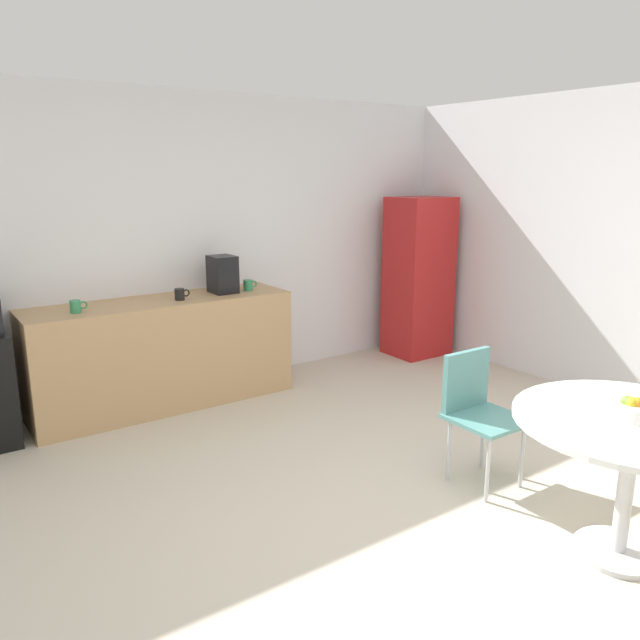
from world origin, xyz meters
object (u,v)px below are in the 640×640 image
at_px(chair_teal, 476,402).
at_px(mug_green, 76,306).
at_px(fruit_bowl, 636,410).
at_px(mug_white, 180,294).
at_px(coffee_maker, 223,274).
at_px(round_table, 631,443).
at_px(locker_cabinet, 418,277).
at_px(mug_red, 248,285).

distance_m(chair_teal, mug_green, 2.95).
height_order(fruit_bowl, mug_white, mug_white).
distance_m(mug_white, coffee_maker, 0.45).
relative_size(round_table, coffee_maker, 3.59).
bearing_deg(round_table, mug_green, 118.79).
bearing_deg(locker_cabinet, chair_teal, -126.15).
relative_size(round_table, mug_green, 8.91).
distance_m(chair_teal, coffee_maker, 2.50).
bearing_deg(chair_teal, locker_cabinet, 53.85).
relative_size(mug_red, coffee_maker, 0.40).
distance_m(round_table, mug_red, 3.36).
bearing_deg(mug_green, chair_teal, -51.62).
relative_size(chair_teal, mug_green, 6.43).
distance_m(locker_cabinet, coffee_maker, 2.24).
distance_m(fruit_bowl, coffee_maker, 3.43).
height_order(fruit_bowl, coffee_maker, coffee_maker).
distance_m(mug_green, mug_red, 1.48).
distance_m(round_table, mug_white, 3.44).
distance_m(mug_green, coffee_maker, 1.26).
relative_size(locker_cabinet, coffee_maker, 5.21).
distance_m(locker_cabinet, mug_green, 3.48).
distance_m(chair_teal, fruit_bowl, 1.03).
bearing_deg(mug_green, coffee_maker, 4.09).
bearing_deg(mug_green, mug_white, 0.26).
bearing_deg(mug_red, coffee_maker, 170.07).
relative_size(fruit_bowl, coffee_maker, 0.72).
xyz_separation_m(mug_red, coffee_maker, (-0.23, 0.04, 0.11)).
bearing_deg(coffee_maker, chair_teal, -76.68).
height_order(round_table, mug_red, mug_red).
height_order(round_table, mug_white, mug_white).
height_order(fruit_bowl, mug_red, mug_red).
relative_size(locker_cabinet, mug_white, 12.92).
relative_size(locker_cabinet, chair_teal, 2.01).
bearing_deg(coffee_maker, round_table, -80.68).
bearing_deg(coffee_maker, fruit_bowl, -80.58).
xyz_separation_m(fruit_bowl, mug_red, (-0.33, 3.33, 0.15)).
relative_size(mug_white, coffee_maker, 0.40).
bearing_deg(round_table, locker_cabinet, 62.90).
bearing_deg(round_table, coffee_maker, 99.32).
xyz_separation_m(fruit_bowl, mug_green, (-1.81, 3.28, 0.15)).
height_order(chair_teal, coffee_maker, coffee_maker).
bearing_deg(locker_cabinet, fruit_bowl, -117.01).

